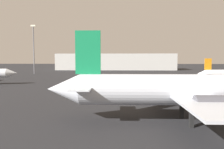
{
  "coord_description": "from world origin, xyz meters",
  "views": [
    {
      "loc": [
        -0.5,
        -10.79,
        7.75
      ],
      "look_at": [
        -2.77,
        44.92,
        3.6
      ],
      "focal_mm": 34.66,
      "sensor_mm": 36.0,
      "label": 1
    }
  ],
  "objects": [
    {
      "name": "airplane_at_gate",
      "position": [
        8.62,
        15.25,
        3.99
      ],
      "size": [
        36.76,
        23.27,
        11.07
      ],
      "rotation": [
        0.0,
        0.0,
        0.01
      ],
      "color": "silver",
      "rests_on": "ground_plane"
    },
    {
      "name": "terminal_building",
      "position": [
        -3.99,
        139.82,
        5.46
      ],
      "size": [
        79.66,
        20.62,
        10.92
      ],
      "primitive_type": "cube",
      "color": "#B7B7B2",
      "rests_on": "ground_plane"
    },
    {
      "name": "light_mast_left",
      "position": [
        -44.2,
        96.43,
        13.51
      ],
      "size": [
        2.4,
        0.5,
        24.41
      ],
      "color": "slate",
      "rests_on": "ground_plane"
    }
  ]
}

